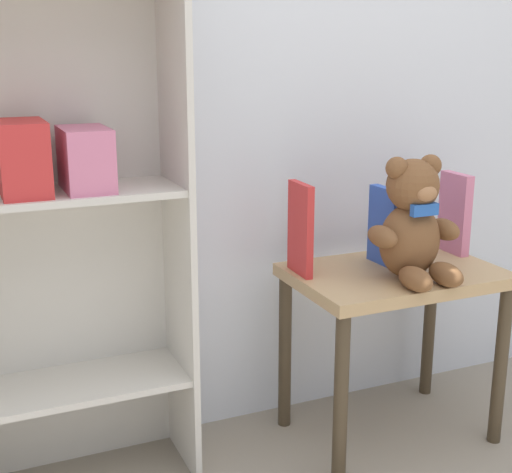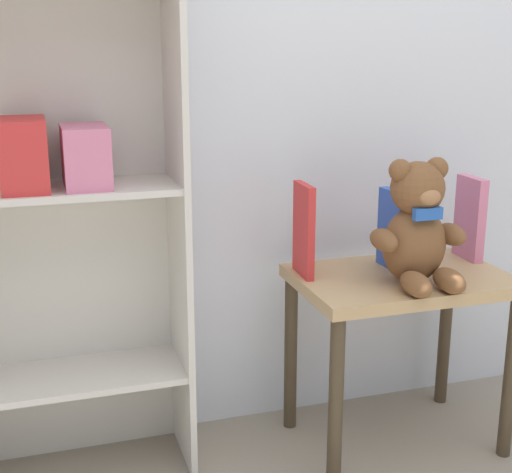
{
  "view_description": "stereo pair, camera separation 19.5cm",
  "coord_description": "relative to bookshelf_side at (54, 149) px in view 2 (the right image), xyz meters",
  "views": [
    {
      "loc": [
        -1.02,
        -0.58,
        1.17
      ],
      "look_at": [
        -0.28,
        1.15,
        0.67
      ],
      "focal_mm": 50.0,
      "sensor_mm": 36.0,
      "label": 1
    },
    {
      "loc": [
        -0.84,
        -0.65,
        1.17
      ],
      "look_at": [
        -0.28,
        1.15,
        0.67
      ],
      "focal_mm": 50.0,
      "sensor_mm": 36.0,
      "label": 2
    }
  ],
  "objects": [
    {
      "name": "teddy_bear",
      "position": [
        0.93,
        -0.24,
        -0.22
      ],
      "size": [
        0.27,
        0.24,
        0.35
      ],
      "color": "brown",
      "rests_on": "display_table"
    },
    {
      "name": "bookshelf_side",
      "position": [
        0.0,
        0.0,
        0.0
      ],
      "size": [
        0.64,
        0.27,
        1.63
      ],
      "color": "beige",
      "rests_on": "ground_plane"
    },
    {
      "name": "wall_back",
      "position": [
        0.79,
        0.15,
        0.33
      ],
      "size": [
        4.8,
        0.06,
        2.5
      ],
      "color": "silver",
      "rests_on": "ground_plane"
    },
    {
      "name": "book_standing_red",
      "position": [
        0.66,
        -0.08,
        -0.25
      ],
      "size": [
        0.03,
        0.13,
        0.27
      ],
      "primitive_type": "cube",
      "rotation": [
        0.0,
        0.0,
        -0.03
      ],
      "color": "red",
      "rests_on": "display_table"
    },
    {
      "name": "display_table",
      "position": [
        0.94,
        -0.16,
        -0.47
      ],
      "size": [
        0.61,
        0.41,
        0.54
      ],
      "color": "tan",
      "rests_on": "ground_plane"
    },
    {
      "name": "book_standing_pink",
      "position": [
        1.21,
        -0.07,
        -0.25
      ],
      "size": [
        0.03,
        0.13,
        0.26
      ],
      "primitive_type": "cube",
      "rotation": [
        0.0,
        0.0,
        -0.02
      ],
      "color": "#D17093",
      "rests_on": "display_table"
    },
    {
      "name": "book_standing_blue",
      "position": [
        0.94,
        -0.09,
        -0.26
      ],
      "size": [
        0.03,
        0.13,
        0.23
      ],
      "primitive_type": "cube",
      "rotation": [
        0.0,
        0.0,
        0.04
      ],
      "color": "#2D51B7",
      "rests_on": "display_table"
    }
  ]
}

